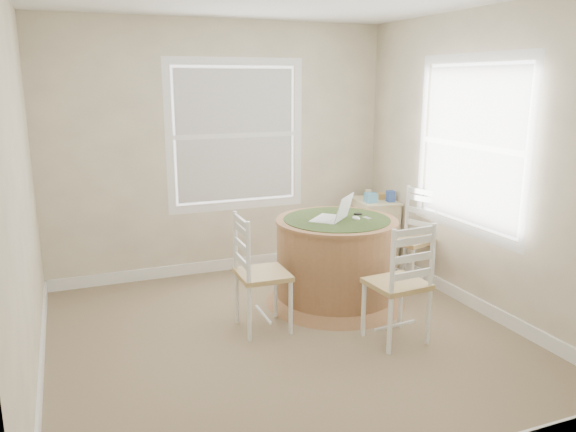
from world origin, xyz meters
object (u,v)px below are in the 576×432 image
chair_near (397,283)px  laptop (332,216)px  round_table (336,257)px  chair_right (410,239)px  chair_left (263,274)px  corner_chest (374,232)px

chair_near → laptop: laptop is taller
round_table → chair_right: size_ratio=1.35×
round_table → laptop: 0.40m
round_table → chair_left: 0.87m
chair_right → corner_chest: (0.03, 0.73, -0.11)m
round_table → chair_right: chair_right is taller
round_table → chair_left: size_ratio=1.35×
chair_left → laptop: (0.76, 0.29, 0.35)m
chair_right → corner_chest: size_ratio=1.31×
chair_right → round_table: bearing=-99.3°
chair_near → chair_left: bearing=-38.3°
chair_right → laptop: laptop is taller
chair_left → chair_right: bearing=-74.8°
round_table → chair_right: (0.87, 0.13, 0.05)m
chair_left → chair_right: 1.74m
chair_right → chair_near: bearing=-55.5°
chair_left → corner_chest: 2.07m
chair_near → chair_right: same height
chair_left → chair_right: same height
chair_left → chair_right: (1.69, 0.42, 0.00)m
laptop → chair_right: bearing=144.2°
round_table → corner_chest: round_table is taller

